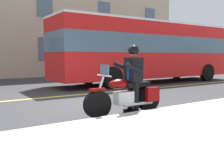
{
  "coord_description": "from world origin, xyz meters",
  "views": [
    {
      "loc": [
        3.68,
        6.59,
        1.44
      ],
      "look_at": [
        0.22,
        1.28,
        0.75
      ],
      "focal_mm": 40.21,
      "sensor_mm": 36.0,
      "label": 1
    }
  ],
  "objects": [
    {
      "name": "ground_plane",
      "position": [
        0.0,
        0.0,
        0.0
      ],
      "size": [
        80.0,
        80.0,
        0.0
      ],
      "primitive_type": "plane",
      "color": "#333335"
    },
    {
      "name": "lane_center_stripe",
      "position": [
        0.0,
        -2.0,
        0.01
      ],
      "size": [
        60.0,
        0.16,
        0.01
      ],
      "primitive_type": "cube",
      "color": "#E5DB4C",
      "rests_on": "ground_plane"
    },
    {
      "name": "motorcycle_main",
      "position": [
        -0.03,
        1.59,
        0.45
      ],
      "size": [
        2.21,
        0.6,
        1.26
      ],
      "color": "black",
      "rests_on": "ground_plane"
    },
    {
      "name": "rider_main",
      "position": [
        -0.22,
        1.58,
        1.04
      ],
      "size": [
        0.62,
        0.54,
        1.74
      ],
      "color": "black",
      "rests_on": "ground_plane"
    },
    {
      "name": "bus_far",
      "position": [
        -5.72,
        -4.06,
        1.87
      ],
      "size": [
        11.05,
        2.7,
        3.3
      ],
      "color": "red",
      "rests_on": "ground_plane"
    },
    {
      "name": "building_backdrop",
      "position": [
        -2.19,
        -14.0,
        5.17
      ],
      "size": [
        24.26,
        6.06,
        10.35
      ],
      "color": "#B7A88C",
      "rests_on": "ground_plane"
    }
  ]
}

